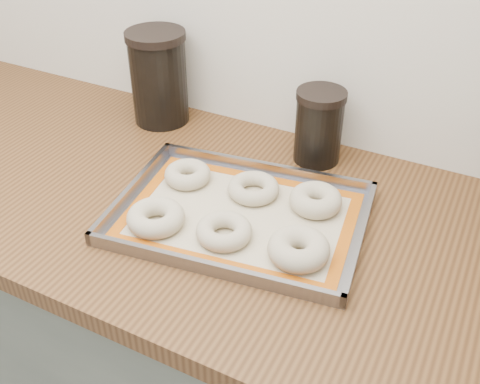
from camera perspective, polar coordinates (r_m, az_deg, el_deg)
The scene contains 12 objects.
cabinet at distance 1.39m, azimuth 3.90°, elevation -18.68°, with size 3.00×0.65×0.86m, color slate.
countertop at distance 1.06m, azimuth 4.87°, elevation -4.26°, with size 3.06×0.68×0.04m, color brown.
baking_tray at distance 1.05m, azimuth 0.00°, elevation -2.35°, with size 0.50×0.39×0.03m.
baking_mat at distance 1.05m, azimuth 0.00°, elevation -2.43°, with size 0.46×0.34×0.00m.
bagel_front_left at distance 1.03m, azimuth -8.55°, elevation -2.57°, with size 0.11×0.11×0.04m, color #BDB093.
bagel_front_mid at distance 0.99m, azimuth -1.63°, elevation -3.99°, with size 0.10×0.10×0.03m, color #BDB093.
bagel_front_right at distance 0.96m, azimuth 5.98°, elevation -5.76°, with size 0.11×0.11×0.04m, color #BDB093.
bagel_back_left at distance 1.14m, azimuth -5.35°, elevation 1.80°, with size 0.09×0.09×0.03m, color #BDB093.
bagel_back_mid at distance 1.10m, azimuth 1.37°, elevation 0.38°, with size 0.10×0.10×0.03m, color #BDB093.
bagel_back_right at distance 1.07m, azimuth 7.70°, elevation -0.81°, with size 0.10×0.10×0.04m, color #BDB093.
canister_left at distance 1.35m, azimuth -8.26°, elevation 11.47°, with size 0.14×0.14×0.22m.
canister_mid at distance 1.20m, azimuth 8.01°, elevation 6.64°, with size 0.10×0.10×0.16m.
Camera 1 is at (0.29, 0.92, 1.55)m, focal length 42.00 mm.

